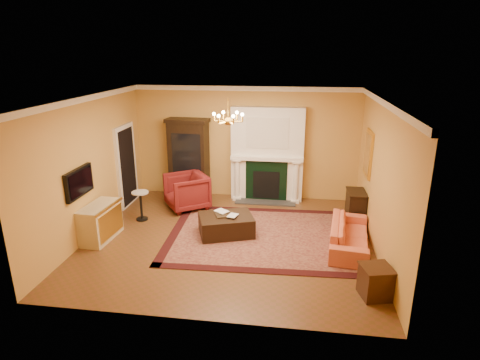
% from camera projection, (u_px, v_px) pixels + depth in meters
% --- Properties ---
extents(floor, '(6.00, 5.50, 0.02)m').
position_uv_depth(floor, '(229.00, 239.00, 8.64)').
color(floor, brown).
rests_on(floor, ground).
extents(ceiling, '(6.00, 5.50, 0.02)m').
position_uv_depth(ceiling, '(228.00, 98.00, 7.70)').
color(ceiling, silver).
rests_on(ceiling, wall_back).
extents(wall_back, '(6.00, 0.02, 3.00)m').
position_uv_depth(wall_back, '(246.00, 143.00, 10.77)').
color(wall_back, gold).
rests_on(wall_back, floor).
extents(wall_front, '(6.00, 0.02, 3.00)m').
position_uv_depth(wall_front, '(196.00, 230.00, 5.57)').
color(wall_front, gold).
rests_on(wall_front, floor).
extents(wall_left, '(0.02, 5.50, 3.00)m').
position_uv_depth(wall_left, '(90.00, 167.00, 8.57)').
color(wall_left, gold).
rests_on(wall_left, floor).
extents(wall_right, '(0.02, 5.50, 3.00)m').
position_uv_depth(wall_right, '(381.00, 179.00, 7.77)').
color(wall_right, gold).
rests_on(wall_right, floor).
extents(fireplace, '(1.90, 0.70, 2.50)m').
position_uv_depth(fireplace, '(267.00, 156.00, 10.61)').
color(fireplace, white).
rests_on(fireplace, wall_back).
extents(crown_molding, '(6.00, 5.50, 0.12)m').
position_uv_depth(crown_molding, '(235.00, 96.00, 8.63)').
color(crown_molding, white).
rests_on(crown_molding, ceiling).
extents(doorway, '(0.08, 1.05, 2.10)m').
position_uv_depth(doorway, '(127.00, 166.00, 10.31)').
color(doorway, silver).
rests_on(doorway, wall_left).
extents(tv_panel, '(0.09, 0.95, 0.58)m').
position_uv_depth(tv_panel, '(79.00, 182.00, 8.04)').
color(tv_panel, black).
rests_on(tv_panel, wall_left).
extents(gilt_mirror, '(0.06, 0.76, 1.05)m').
position_uv_depth(gilt_mirror, '(368.00, 154.00, 9.05)').
color(gilt_mirror, gold).
rests_on(gilt_mirror, wall_right).
extents(chandelier, '(0.63, 0.55, 0.53)m').
position_uv_depth(chandelier, '(228.00, 118.00, 7.83)').
color(chandelier, gold).
rests_on(chandelier, ceiling).
extents(oriental_rug, '(4.31, 3.30, 0.02)m').
position_uv_depth(oriental_rug, '(265.00, 236.00, 8.77)').
color(oriental_rug, '#410E11').
rests_on(oriental_rug, floor).
extents(china_cabinet, '(1.07, 0.57, 2.07)m').
position_uv_depth(china_cabinet, '(189.00, 160.00, 10.86)').
color(china_cabinet, black).
rests_on(china_cabinet, floor).
extents(wingback_armchair, '(1.28, 1.30, 0.98)m').
position_uv_depth(wingback_armchair, '(187.00, 190.00, 10.19)').
color(wingback_armchair, maroon).
rests_on(wingback_armchair, floor).
extents(pedestal_table, '(0.40, 0.40, 0.71)m').
position_uv_depth(pedestal_table, '(141.00, 204.00, 9.49)').
color(pedestal_table, black).
rests_on(pedestal_table, floor).
extents(commode, '(0.56, 1.07, 0.77)m').
position_uv_depth(commode, '(100.00, 222.00, 8.54)').
color(commode, beige).
rests_on(commode, floor).
extents(coral_sofa, '(0.78, 1.94, 0.74)m').
position_uv_depth(coral_sofa, '(350.00, 231.00, 8.18)').
color(coral_sofa, '#D76D44').
rests_on(coral_sofa, floor).
extents(end_table, '(0.54, 0.54, 0.52)m').
position_uv_depth(end_table, '(375.00, 283.00, 6.55)').
color(end_table, '#3A1A0F').
rests_on(end_table, floor).
extents(console_table, '(0.39, 0.67, 0.74)m').
position_uv_depth(console_table, '(355.00, 208.00, 9.37)').
color(console_table, black).
rests_on(console_table, floor).
extents(leather_ottoman, '(1.35, 1.16, 0.42)m').
position_uv_depth(leather_ottoman, '(226.00, 225.00, 8.79)').
color(leather_ottoman, black).
rests_on(leather_ottoman, oriental_rug).
extents(ottoman_tray, '(0.51, 0.46, 0.03)m').
position_uv_depth(ottoman_tray, '(225.00, 215.00, 8.75)').
color(ottoman_tray, black).
rests_on(ottoman_tray, leather_ottoman).
extents(book_a, '(0.16, 0.19, 0.30)m').
position_uv_depth(book_a, '(218.00, 207.00, 8.74)').
color(book_a, gray).
rests_on(book_a, ottoman_tray).
extents(book_b, '(0.19, 0.07, 0.26)m').
position_uv_depth(book_b, '(229.00, 210.00, 8.64)').
color(book_b, gray).
rests_on(book_b, ottoman_tray).
extents(topiary_left, '(0.16, 0.16, 0.42)m').
position_uv_depth(topiary_left, '(247.00, 146.00, 10.56)').
color(topiary_left, gray).
rests_on(topiary_left, fireplace).
extents(topiary_right, '(0.15, 0.15, 0.40)m').
position_uv_depth(topiary_right, '(288.00, 148.00, 10.42)').
color(topiary_right, gray).
rests_on(topiary_right, fireplace).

